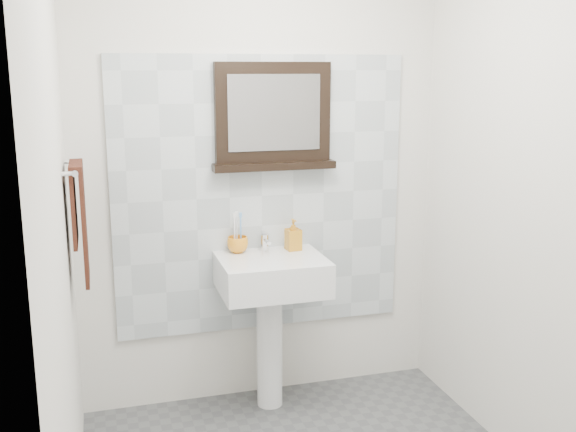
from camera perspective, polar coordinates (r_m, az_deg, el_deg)
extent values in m
cube|color=silver|center=(3.66, -2.32, 3.31)|extent=(2.00, 0.01, 2.50)
cube|color=silver|center=(1.67, 16.37, -8.34)|extent=(2.00, 0.01, 2.50)
cube|color=silver|center=(2.48, -18.86, -1.74)|extent=(0.01, 2.20, 2.50)
cube|color=silver|center=(3.10, 21.16, 0.82)|extent=(0.01, 2.20, 2.50)
cube|color=silver|center=(3.66, -2.26, 1.74)|extent=(1.60, 0.02, 1.50)
cylinder|color=white|center=(3.75, -1.58, -11.00)|extent=(0.14, 0.14, 0.68)
cube|color=white|center=(3.54, -1.37, -4.97)|extent=(0.55, 0.44, 0.18)
cylinder|color=silver|center=(3.50, -1.29, -3.90)|extent=(0.32, 0.32, 0.02)
cylinder|color=#4C4C4F|center=(3.50, -1.29, -3.72)|extent=(0.04, 0.04, 0.00)
cylinder|color=silver|center=(3.64, -1.99, -2.27)|extent=(0.04, 0.04, 0.09)
cylinder|color=silver|center=(3.60, -1.81, -2.13)|extent=(0.02, 0.10, 0.02)
cube|color=silver|center=(3.65, -2.05, -1.45)|extent=(0.02, 0.07, 0.01)
imported|color=orange|center=(3.62, -4.28, -2.43)|extent=(0.12, 0.12, 0.09)
cylinder|color=white|center=(3.59, -4.54, -1.55)|extent=(0.01, 0.01, 0.19)
cube|color=white|center=(3.56, -4.57, 0.06)|extent=(0.01, 0.01, 0.03)
cylinder|color=#609ADC|center=(3.60, -4.02, -1.51)|extent=(0.01, 0.01, 0.19)
cube|color=#609ADC|center=(3.57, -4.05, 0.10)|extent=(0.01, 0.01, 0.03)
cylinder|color=white|center=(3.62, -4.36, -1.43)|extent=(0.01, 0.01, 0.19)
cube|color=white|center=(3.59, -4.38, 0.17)|extent=(0.01, 0.01, 0.03)
imported|color=#BD5D16|center=(3.65, 0.45, -1.59)|extent=(0.08, 0.09, 0.17)
cube|color=black|center=(3.60, -1.29, 8.77)|extent=(0.62, 0.06, 0.52)
cube|color=#99999E|center=(3.57, -1.15, 8.74)|extent=(0.50, 0.01, 0.40)
cube|color=black|center=(3.61, -1.17, 4.27)|extent=(0.66, 0.11, 0.04)
cylinder|color=silver|center=(3.16, -17.53, 3.96)|extent=(0.03, 0.40, 0.03)
cylinder|color=silver|center=(2.97, -18.17, 3.42)|extent=(0.05, 0.02, 0.02)
cylinder|color=silver|center=(3.35, -18.00, 4.38)|extent=(0.05, 0.02, 0.02)
cube|color=black|center=(3.21, -16.87, -0.79)|extent=(0.02, 0.30, 0.52)
cube|color=black|center=(3.19, -17.68, 0.74)|extent=(0.02, 0.30, 0.34)
cube|color=black|center=(3.16, -17.54, 4.05)|extent=(0.06, 0.30, 0.03)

